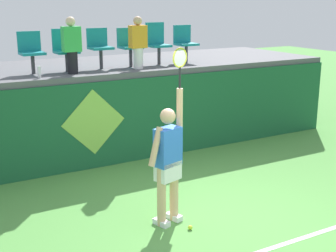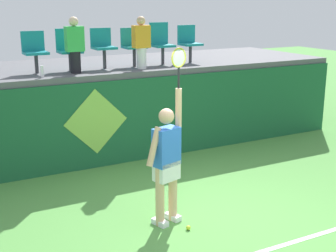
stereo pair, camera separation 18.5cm
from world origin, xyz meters
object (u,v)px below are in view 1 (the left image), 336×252
Objects in this scene: stadium_chair_0 at (31,50)px; stadium_chair_2 at (99,45)px; tennis_player at (168,160)px; stadium_chair_1 at (65,48)px; tennis_ball at (190,227)px; water_bottle at (39,72)px; stadium_chair_3 at (129,44)px; stadium_chair_5 at (185,41)px; spectator_0 at (138,42)px; stadium_chair_4 at (157,41)px; spectator_1 at (72,45)px.

stadium_chair_2 reaches higher than stadium_chair_0.
tennis_player is 3.85m from stadium_chair_1.
water_bottle is at bearing 108.85° from tennis_ball.
stadium_chair_3 is (2.05, -0.00, 0.01)m from stadium_chair_0.
stadium_chair_5 reaches higher than tennis_player.
spectator_0 is at bearing 71.05° from tennis_player.
stadium_chair_1 is at bearing 94.57° from tennis_player.
stadium_chair_3 is at bearing -0.26° from stadium_chair_1.
water_bottle is 1.00m from stadium_chair_1.
stadium_chair_2 is (0.27, 3.98, 2.24)m from tennis_ball.
stadium_chair_1 is 1.03× the size of stadium_chair_3.
water_bottle is 0.27× the size of stadium_chair_3.
water_bottle is 2.13m from spectator_0.
stadium_chair_1 is at bearing 162.47° from spectator_0.
stadium_chair_4 is (0.68, 0.01, 0.03)m from stadium_chair_3.
stadium_chair_3 is (0.67, 0.00, -0.01)m from stadium_chair_2.
water_bottle is at bearing 108.26° from tennis_player.
spectator_1 is (-1.38, -0.41, 0.09)m from stadium_chair_3.
tennis_player is 3.95m from stadium_chair_0.
stadium_chair_3 is 0.76× the size of spectator_0.
tennis_player is at bearing -85.43° from stadium_chair_1.
water_bottle is at bearing -138.09° from stadium_chair_1.
stadium_chair_3 is at bearing 73.18° from tennis_player.
stadium_chair_0 is 0.74× the size of spectator_1.
water_bottle is 0.71m from stadium_chair_0.
stadium_chair_5 reaches higher than tennis_ball.
tennis_player is at bearing -96.72° from stadium_chair_2.
stadium_chair_2 is 0.99× the size of stadium_chair_5.
spectator_0 is at bearing 5.22° from water_bottle.
stadium_chair_0 is 0.79m from spectator_1.
stadium_chair_3 is 1.45m from spectator_1.
tennis_ball is 4.58m from stadium_chair_1.
stadium_chair_5 is at bearing 17.51° from spectator_0.
spectator_1 reaches higher than stadium_chair_2.
stadium_chair_4 is (1.61, 3.99, 2.26)m from tennis_ball.
stadium_chair_1 is 0.43m from spectator_1.
tennis_player is 38.52× the size of tennis_ball.
stadium_chair_0 reaches higher than tennis_ball.
spectator_1 is at bearing 179.14° from spectator_0.
stadium_chair_0 is 0.67m from stadium_chair_1.
water_bottle is 2.86m from stadium_chair_4.
stadium_chair_1 is 0.78× the size of spectator_0.
stadium_chair_5 is 0.78× the size of spectator_0.
tennis_player is at bearing -124.28° from stadium_chair_5.
stadium_chair_4 is (2.76, 0.63, 0.39)m from water_bottle.
stadium_chair_1 is (0.70, 0.63, 0.35)m from water_bottle.
stadium_chair_4 is 1.09× the size of stadium_chair_5.
spectator_1 reaches higher than stadium_chair_1.
water_bottle is 1.59m from stadium_chair_2.
stadium_chair_4 is at bearing 0.48° from stadium_chair_2.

